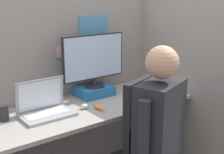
% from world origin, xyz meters
% --- Properties ---
extents(cubicle_panel_back, '(2.20, 0.05, 1.62)m').
position_xyz_m(cubicle_panel_back, '(0.00, 0.67, 0.81)').
color(cubicle_panel_back, gray).
rests_on(cubicle_panel_back, ground).
extents(cubicle_panel_right, '(0.04, 1.27, 1.62)m').
position_xyz_m(cubicle_panel_right, '(0.87, 0.26, 0.81)').
color(cubicle_panel_right, gray).
rests_on(cubicle_panel_right, ground).
extents(desk, '(1.70, 0.64, 0.72)m').
position_xyz_m(desk, '(0.00, 0.32, 0.56)').
color(desk, '#9E9993').
rests_on(desk, ground).
extents(paper_box, '(0.30, 0.22, 0.08)m').
position_xyz_m(paper_box, '(0.17, 0.50, 0.77)').
color(paper_box, '#236BAD').
rests_on(paper_box, desk).
extents(monitor, '(0.59, 0.18, 0.45)m').
position_xyz_m(monitor, '(0.17, 0.50, 1.05)').
color(monitor, '#232328').
rests_on(monitor, paper_box).
extents(laptop, '(0.37, 0.24, 0.26)m').
position_xyz_m(laptop, '(-0.37, 0.34, 0.77)').
color(laptop, '#99999E').
rests_on(laptop, desk).
extents(mouse, '(0.06, 0.04, 0.04)m').
position_xyz_m(mouse, '(-0.07, 0.28, 0.74)').
color(mouse, silver).
rests_on(mouse, desk).
extents(stapler, '(0.04, 0.13, 0.04)m').
position_xyz_m(stapler, '(0.73, 0.43, 0.74)').
color(stapler, '#A31919').
rests_on(stapler, desk).
extents(carrot_toy, '(0.04, 0.14, 0.04)m').
position_xyz_m(carrot_toy, '(0.00, 0.17, 0.74)').
color(carrot_toy, orange).
rests_on(carrot_toy, desk).
extents(person, '(0.47, 0.52, 1.29)m').
position_xyz_m(person, '(0.01, -0.46, 0.74)').
color(person, brown).
rests_on(person, ground).
extents(pen_cup, '(0.07, 0.07, 0.11)m').
position_xyz_m(pen_cup, '(-0.64, 0.43, 0.78)').
color(pen_cup, '#28282D').
rests_on(pen_cup, desk).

